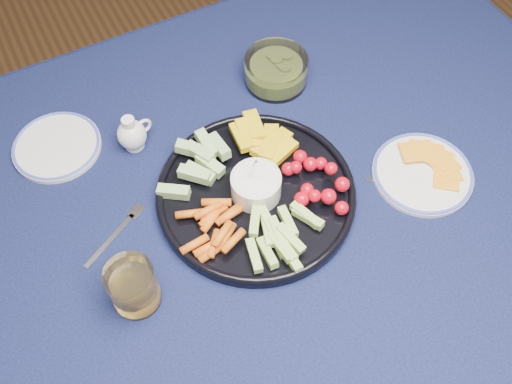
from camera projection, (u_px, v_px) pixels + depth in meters
name	position (u px, v px, depth m)	size (l,w,h in m)	color
dining_table	(222.00, 235.00, 1.12)	(1.67, 1.07, 0.75)	#532C1B
crudite_platter	(255.00, 191.00, 1.05)	(0.37, 0.37, 0.12)	black
creamer_pitcher	(132.00, 134.00, 1.11)	(0.07, 0.06, 0.08)	white
pickle_bowl	(276.00, 71.00, 1.21)	(0.13, 0.13, 0.06)	white
cheese_plate	(423.00, 172.00, 1.09)	(0.19, 0.19, 0.02)	white
juice_tumbler	(134.00, 288.00, 0.92)	(0.08, 0.08, 0.10)	white
fork_left	(120.00, 230.00, 1.03)	(0.14, 0.09, 0.00)	silver
fork_right	(420.00, 180.00, 1.09)	(0.16, 0.09, 0.00)	silver
side_plate_extra	(57.00, 146.00, 1.12)	(0.17, 0.17, 0.01)	white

